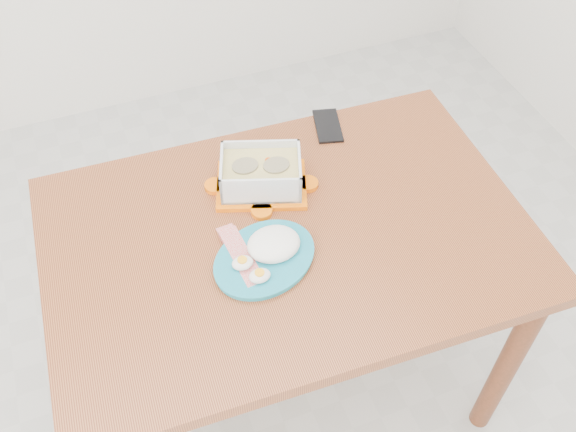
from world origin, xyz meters
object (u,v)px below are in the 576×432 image
object	(u,v)px
dining_table	(288,258)
food_container	(261,174)
orange_fruit	(269,170)
smartphone	(328,126)
rice_plate	(267,252)

from	to	relation	value
dining_table	food_container	world-z (taller)	food_container
dining_table	orange_fruit	bearing A→B (deg)	86.66
food_container	smartphone	distance (m)	0.30
food_container	rice_plate	bearing A→B (deg)	-86.78
orange_fruit	food_container	bearing A→B (deg)	-152.14
food_container	rice_plate	world-z (taller)	food_container
food_container	smartphone	xyz separation A→B (m)	(0.25, 0.15, -0.04)
orange_fruit	rice_plate	distance (m)	0.26
rice_plate	smartphone	distance (m)	0.49
food_container	smartphone	world-z (taller)	food_container
food_container	orange_fruit	distance (m)	0.03
dining_table	smartphone	size ratio (longest dim) A/B	8.67
food_container	orange_fruit	size ratio (longest dim) A/B	3.59
rice_plate	smartphone	world-z (taller)	rice_plate
dining_table	orange_fruit	world-z (taller)	orange_fruit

